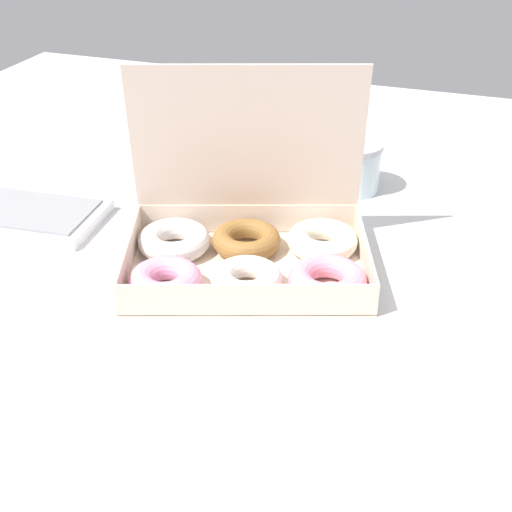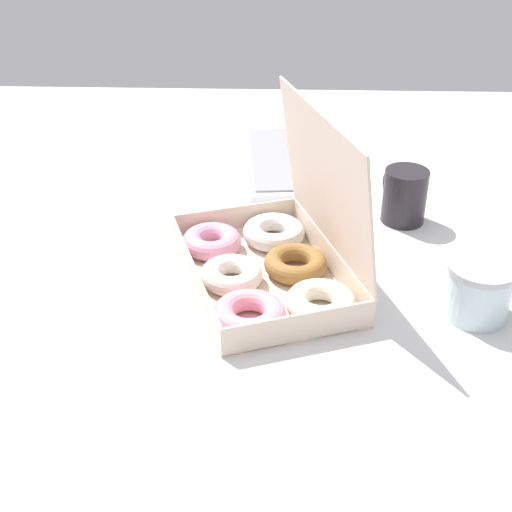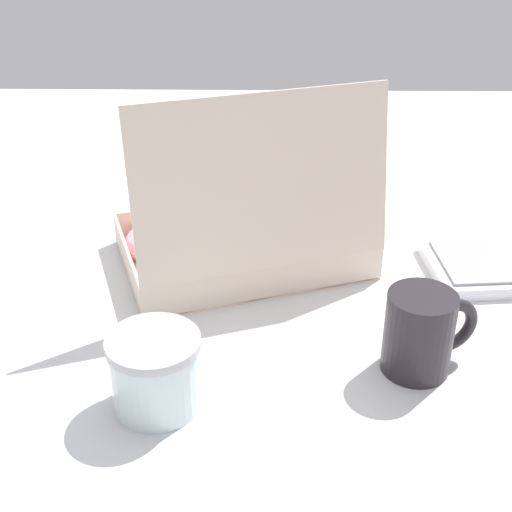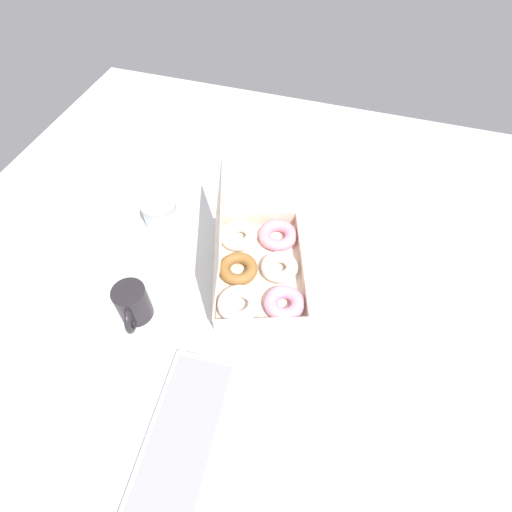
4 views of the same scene
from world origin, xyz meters
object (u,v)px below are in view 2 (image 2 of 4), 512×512
Objects in this scene: keyboard at (280,162)px; coffee_mug at (404,194)px; glass_jar at (478,290)px; donut_box at (270,262)px.

coffee_mug is (23.01, 22.57, 4.09)cm from keyboard.
coffee_mug reaches higher than glass_jar.
donut_box is at bearing -1.86° from keyboard.
keyboard is at bearing -150.75° from glass_jar.
coffee_mug is at bearing -166.90° from glass_jar.
glass_jar is at bearing 29.25° from keyboard.
donut_box is at bearing -105.31° from glass_jar.
keyboard is (-44.12, 1.43, -2.33)cm from donut_box.
glass_jar is (52.57, 29.44, 3.34)cm from keyboard.
keyboard is 60.35cm from glass_jar.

